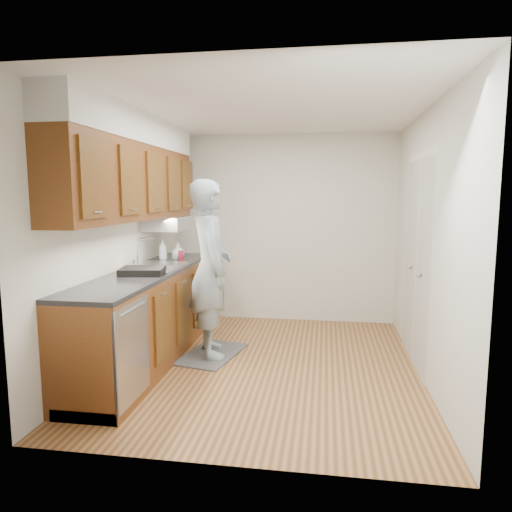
{
  "coord_description": "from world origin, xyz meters",
  "views": [
    {
      "loc": [
        0.58,
        -4.37,
        1.7
      ],
      "look_at": [
        -0.12,
        0.25,
        1.07
      ],
      "focal_mm": 32.0,
      "sensor_mm": 36.0,
      "label": 1
    }
  ],
  "objects_px": {
    "soap_bottle_b": "(177,252)",
    "soda_can": "(181,255)",
    "person": "(210,257)",
    "soap_bottle_c": "(178,251)",
    "dish_rack": "(142,271)",
    "soap_bottle_a": "(163,249)"
  },
  "relations": [
    {
      "from": "soap_bottle_b",
      "to": "soda_can",
      "type": "distance_m",
      "value": 0.13
    },
    {
      "from": "person",
      "to": "soda_can",
      "type": "xyz_separation_m",
      "value": [
        -0.49,
        0.53,
        -0.07
      ]
    },
    {
      "from": "soap_bottle_c",
      "to": "dish_rack",
      "type": "height_order",
      "value": "soap_bottle_c"
    },
    {
      "from": "soap_bottle_b",
      "to": "soda_can",
      "type": "xyz_separation_m",
      "value": [
        0.09,
        -0.1,
        -0.03
      ]
    },
    {
      "from": "soap_bottle_b",
      "to": "soda_can",
      "type": "height_order",
      "value": "soap_bottle_b"
    },
    {
      "from": "soap_bottle_a",
      "to": "soap_bottle_b",
      "type": "relative_size",
      "value": 1.45
    },
    {
      "from": "soap_bottle_a",
      "to": "dish_rack",
      "type": "height_order",
      "value": "soap_bottle_a"
    },
    {
      "from": "soap_bottle_c",
      "to": "soap_bottle_b",
      "type": "bearing_deg",
      "value": -153.35
    },
    {
      "from": "soap_bottle_b",
      "to": "soap_bottle_c",
      "type": "xyz_separation_m",
      "value": [
        0.02,
        0.01,
        0.01
      ]
    },
    {
      "from": "soap_bottle_c",
      "to": "soda_can",
      "type": "xyz_separation_m",
      "value": [
        0.07,
        -0.1,
        -0.04
      ]
    },
    {
      "from": "person",
      "to": "soap_bottle_b",
      "type": "bearing_deg",
      "value": 19.05
    },
    {
      "from": "soap_bottle_b",
      "to": "soap_bottle_c",
      "type": "relative_size",
      "value": 0.9
    },
    {
      "from": "soda_can",
      "to": "dish_rack",
      "type": "relative_size",
      "value": 0.27
    },
    {
      "from": "soap_bottle_c",
      "to": "soda_can",
      "type": "height_order",
      "value": "soap_bottle_c"
    },
    {
      "from": "soda_can",
      "to": "soap_bottle_b",
      "type": "bearing_deg",
      "value": 131.69
    },
    {
      "from": "person",
      "to": "soap_bottle_c",
      "type": "xyz_separation_m",
      "value": [
        -0.56,
        0.64,
        -0.03
      ]
    },
    {
      "from": "person",
      "to": "soda_can",
      "type": "distance_m",
      "value": 0.73
    },
    {
      "from": "person",
      "to": "dish_rack",
      "type": "height_order",
      "value": "person"
    },
    {
      "from": "person",
      "to": "soap_bottle_c",
      "type": "bearing_deg",
      "value": 17.81
    },
    {
      "from": "soap_bottle_a",
      "to": "person",
      "type": "bearing_deg",
      "value": -36.73
    },
    {
      "from": "soap_bottle_b",
      "to": "dish_rack",
      "type": "xyz_separation_m",
      "value": [
        0.01,
        -1.07,
        -0.05
      ]
    },
    {
      "from": "soap_bottle_a",
      "to": "soap_bottle_b",
      "type": "bearing_deg",
      "value": 37.32
    }
  ]
}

